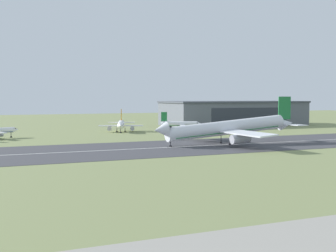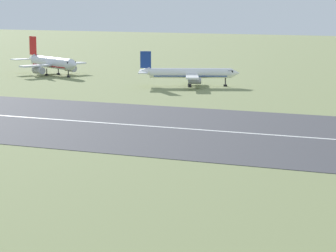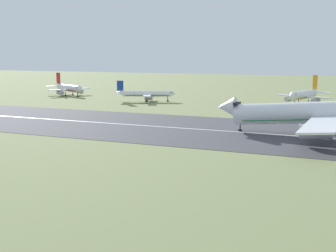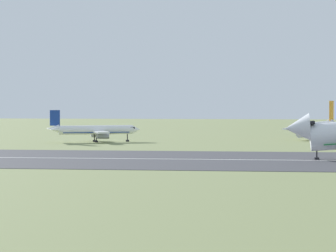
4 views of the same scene
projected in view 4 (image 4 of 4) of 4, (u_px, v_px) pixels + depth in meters
name	position (u px, v px, depth m)	size (l,w,h in m)	color
ground_plane	(194.00, 202.00, 79.92)	(717.16, 717.16, 0.00)	#7A8451
runway_strip	(224.00, 160.00, 136.70)	(477.16, 43.98, 0.06)	#3D3D42
runway_centreline	(224.00, 159.00, 136.70)	(429.45, 0.70, 0.01)	silver
airplane_parked_centre	(95.00, 130.00, 195.10)	(23.08, 17.17, 7.91)	white
airplane_parked_east	(323.00, 128.00, 202.03)	(19.79, 22.32, 10.16)	white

